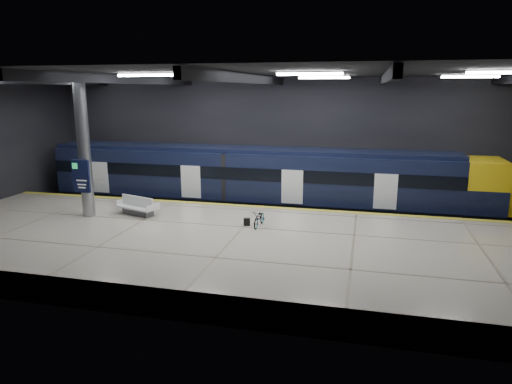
% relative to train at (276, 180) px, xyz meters
% --- Properties ---
extents(ground, '(30.00, 30.00, 0.00)m').
position_rel_train_xyz_m(ground, '(-0.22, -5.50, -2.06)').
color(ground, black).
rests_on(ground, ground).
extents(room_shell, '(30.10, 16.10, 8.05)m').
position_rel_train_xyz_m(room_shell, '(-0.22, -5.49, 3.66)').
color(room_shell, black).
rests_on(room_shell, ground).
extents(platform, '(30.00, 11.00, 1.10)m').
position_rel_train_xyz_m(platform, '(-0.22, -8.00, -1.51)').
color(platform, beige).
rests_on(platform, ground).
extents(safety_strip, '(30.00, 0.40, 0.01)m').
position_rel_train_xyz_m(safety_strip, '(-0.22, -2.75, -0.95)').
color(safety_strip, gold).
rests_on(safety_strip, platform).
extents(rails, '(30.00, 1.52, 0.16)m').
position_rel_train_xyz_m(rails, '(-0.22, 0.00, -1.98)').
color(rails, gray).
rests_on(rails, ground).
extents(train, '(29.40, 2.84, 3.79)m').
position_rel_train_xyz_m(train, '(0.00, 0.00, 0.00)').
color(train, black).
rests_on(train, ground).
extents(bench, '(2.35, 1.54, 0.96)m').
position_rel_train_xyz_m(bench, '(-5.93, -5.76, -0.62)').
color(bench, '#595B60').
rests_on(bench, platform).
extents(bicycle, '(0.60, 1.52, 0.78)m').
position_rel_train_xyz_m(bicycle, '(0.47, -6.24, -0.57)').
color(bicycle, '#99999E').
rests_on(bicycle, platform).
extents(pannier_bag, '(0.34, 0.25, 0.35)m').
position_rel_train_xyz_m(pannier_bag, '(-0.13, -6.24, -0.78)').
color(pannier_bag, black).
rests_on(pannier_bag, platform).
extents(info_column, '(0.90, 0.78, 6.90)m').
position_rel_train_xyz_m(info_column, '(-8.22, -6.52, 2.40)').
color(info_column, '#9EA0A5').
rests_on(info_column, platform).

